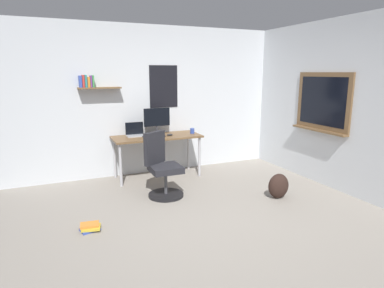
{
  "coord_description": "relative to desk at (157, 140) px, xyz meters",
  "views": [
    {
      "loc": [
        -1.62,
        -3.28,
        1.8
      ],
      "look_at": [
        0.12,
        0.72,
        0.85
      ],
      "focal_mm": 30.85,
      "sensor_mm": 36.0,
      "label": 1
    }
  ],
  "objects": [
    {
      "name": "office_chair",
      "position": [
        -0.21,
        -0.89,
        -0.25
      ],
      "size": [
        0.55,
        0.57,
        0.95
      ],
      "color": "black",
      "rests_on": "ground"
    },
    {
      "name": "desk",
      "position": [
        0.0,
        0.0,
        0.0
      ],
      "size": [
        1.5,
        0.62,
        0.73
      ],
      "color": "brown",
      "rests_on": "ground"
    },
    {
      "name": "monitor_primary",
      "position": [
        0.04,
        0.1,
        0.34
      ],
      "size": [
        0.46,
        0.17,
        0.46
      ],
      "color": "#38383D",
      "rests_on": "desk"
    },
    {
      "name": "coffee_mug",
      "position": [
        0.65,
        -0.03,
        0.12
      ],
      "size": [
        0.08,
        0.08,
        0.09
      ],
      "primitive_type": "cylinder",
      "color": "#334CA5",
      "rests_on": "desk"
    },
    {
      "name": "backpack",
      "position": [
        1.31,
        -1.66,
        -0.48
      ],
      "size": [
        0.32,
        0.22,
        0.37
      ],
      "primitive_type": "ellipsoid",
      "color": "black",
      "rests_on": "ground"
    },
    {
      "name": "book_stack_on_floor",
      "position": [
        -1.33,
        -1.63,
        -0.62
      ],
      "size": [
        0.25,
        0.21,
        0.09
      ],
      "color": "#3851B2",
      "rests_on": "ground"
    },
    {
      "name": "ground_plane",
      "position": [
        -0.04,
        -2.06,
        -0.66
      ],
      "size": [
        5.2,
        5.2,
        0.0
      ],
      "primitive_type": "plane",
      "color": "gray",
      "rests_on": "ground"
    },
    {
      "name": "laptop",
      "position": [
        -0.34,
        0.15,
        0.13
      ],
      "size": [
        0.31,
        0.21,
        0.23
      ],
      "color": "#ADAFB5",
      "rests_on": "desk"
    },
    {
      "name": "wall_back",
      "position": [
        -0.04,
        0.39,
        0.64
      ],
      "size": [
        5.0,
        0.3,
        2.6
      ],
      "color": "silver",
      "rests_on": "ground"
    },
    {
      "name": "keyboard",
      "position": [
        -0.08,
        -0.08,
        0.08
      ],
      "size": [
        0.37,
        0.13,
        0.02
      ],
      "primitive_type": "cube",
      "color": "black",
      "rests_on": "desk"
    },
    {
      "name": "computer_mouse",
      "position": [
        0.2,
        -0.08,
        0.09
      ],
      "size": [
        0.1,
        0.06,
        0.03
      ],
      "primitive_type": "ellipsoid",
      "color": "#262628",
      "rests_on": "desk"
    },
    {
      "name": "wall_right",
      "position": [
        2.41,
        -2.03,
        0.64
      ],
      "size": [
        0.22,
        5.0,
        2.6
      ],
      "color": "silver",
      "rests_on": "ground"
    }
  ]
}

